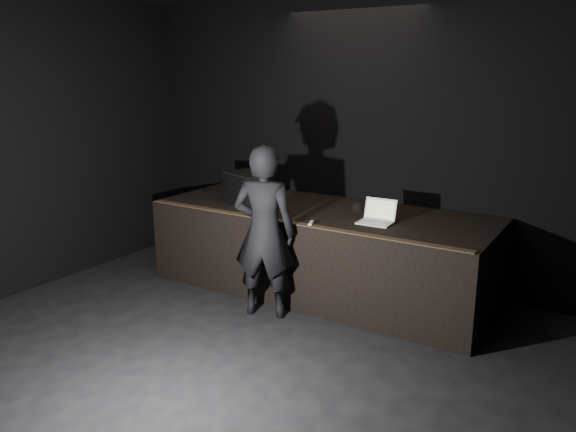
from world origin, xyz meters
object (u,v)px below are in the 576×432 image
at_px(beer_can, 269,197).
at_px(person, 264,232).
at_px(stage_riser, 321,250).
at_px(stage_monitor, 247,187).
at_px(laptop, 377,217).

xyz_separation_m(beer_can, person, (0.51, -0.85, -0.16)).
xyz_separation_m(stage_riser, person, (-0.17, -0.95, 0.43)).
xyz_separation_m(stage_monitor, person, (0.82, -0.83, -0.26)).
bearing_deg(person, stage_monitor, -62.83).
height_order(stage_riser, laptop, laptop).
bearing_deg(stage_monitor, stage_riser, 28.47).
relative_size(laptop, beer_can, 2.00).
distance_m(stage_riser, beer_can, 0.90).
distance_m(stage_riser, person, 1.05).
relative_size(stage_riser, laptop, 10.98).
bearing_deg(beer_can, person, -59.11).
bearing_deg(beer_can, stage_monitor, -176.51).
bearing_deg(person, stage_riser, -117.43).
height_order(laptop, beer_can, laptop).
bearing_deg(person, beer_can, -76.55).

